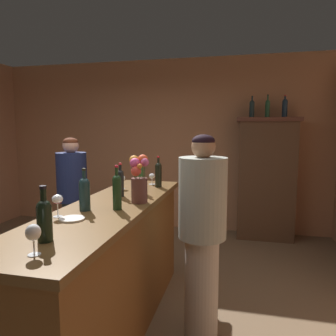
# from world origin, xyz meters

# --- Properties ---
(floor) EXTENTS (7.35, 7.35, 0.00)m
(floor) POSITION_xyz_m (0.00, 0.00, 0.00)
(floor) COLOR brown
(floor) RESTS_ON ground
(wall_back) EXTENTS (5.66, 0.12, 2.80)m
(wall_back) POSITION_xyz_m (0.00, 2.89, 1.40)
(wall_back) COLOR #B67B55
(wall_back) RESTS_ON ground
(bar_counter) EXTENTS (0.62, 2.39, 1.07)m
(bar_counter) POSITION_xyz_m (0.36, -0.05, 0.54)
(bar_counter) COLOR brown
(bar_counter) RESTS_ON ground
(display_cabinet) EXTENTS (0.91, 0.42, 1.83)m
(display_cabinet) POSITION_xyz_m (1.74, 2.58, 0.95)
(display_cabinet) COLOR #4E3423
(display_cabinet) RESTS_ON ground
(wine_bottle_rose) EXTENTS (0.08, 0.08, 0.30)m
(wine_bottle_rose) POSITION_xyz_m (0.36, -0.88, 1.20)
(wine_bottle_rose) COLOR black
(wine_bottle_rose) RESTS_ON bar_counter
(wine_bottle_chardonnay) EXTENTS (0.08, 0.08, 0.33)m
(wine_bottle_chardonnay) POSITION_xyz_m (0.44, 0.47, 1.22)
(wine_bottle_chardonnay) COLOR #2D5328
(wine_bottle_chardonnay) RESTS_ON bar_counter
(wine_bottle_pinot) EXTENTS (0.06, 0.06, 0.30)m
(wine_bottle_pinot) POSITION_xyz_m (0.33, 0.26, 1.20)
(wine_bottle_pinot) COLOR black
(wine_bottle_pinot) RESTS_ON bar_counter
(wine_bottle_syrah) EXTENTS (0.08, 0.08, 0.31)m
(wine_bottle_syrah) POSITION_xyz_m (0.26, -0.25, 1.20)
(wine_bottle_syrah) COLOR #162D30
(wine_bottle_syrah) RESTS_ON bar_counter
(wine_bottle_riesling) EXTENTS (0.07, 0.07, 0.33)m
(wine_bottle_riesling) POSITION_xyz_m (0.48, -0.17, 1.21)
(wine_bottle_riesling) COLOR #183218
(wine_bottle_riesling) RESTS_ON bar_counter
(wine_bottle_merlot) EXTENTS (0.07, 0.07, 0.32)m
(wine_bottle_merlot) POSITION_xyz_m (0.54, 0.78, 1.21)
(wine_bottle_merlot) COLOR black
(wine_bottle_merlot) RESTS_ON bar_counter
(wine_glass_front) EXTENTS (0.07, 0.07, 0.15)m
(wine_glass_front) POSITION_xyz_m (0.42, -1.05, 1.17)
(wine_glass_front) COLOR white
(wine_glass_front) RESTS_ON bar_counter
(wine_glass_mid) EXTENTS (0.07, 0.07, 0.12)m
(wine_glass_mid) POSITION_xyz_m (0.43, 0.91, 1.15)
(wine_glass_mid) COLOR white
(wine_glass_mid) RESTS_ON bar_counter
(wine_glass_rear) EXTENTS (0.07, 0.07, 0.14)m
(wine_glass_rear) POSITION_xyz_m (0.21, 0.60, 1.17)
(wine_glass_rear) COLOR white
(wine_glass_rear) RESTS_ON bar_counter
(wine_glass_spare) EXTENTS (0.07, 0.07, 0.15)m
(wine_glass_spare) POSITION_xyz_m (0.16, -0.45, 1.18)
(wine_glass_spare) COLOR white
(wine_glass_spare) RESTS_ON bar_counter
(flower_arrangement) EXTENTS (0.17, 0.17, 0.39)m
(flower_arrangement) POSITION_xyz_m (0.57, 0.07, 1.27)
(flower_arrangement) COLOR #552D28
(flower_arrangement) RESTS_ON bar_counter
(cheese_plate) EXTENTS (0.16, 0.16, 0.01)m
(cheese_plate) POSITION_xyz_m (0.29, -0.49, 1.08)
(cheese_plate) COLOR white
(cheese_plate) RESTS_ON bar_counter
(display_bottle_left) EXTENTS (0.07, 0.07, 0.32)m
(display_bottle_left) POSITION_xyz_m (1.50, 2.58, 1.98)
(display_bottle_left) COLOR #1D2F32
(display_bottle_left) RESTS_ON display_cabinet
(display_bottle_midleft) EXTENTS (0.07, 0.07, 0.33)m
(display_bottle_midleft) POSITION_xyz_m (1.73, 2.58, 1.98)
(display_bottle_midleft) COLOR #214B30
(display_bottle_midleft) RESTS_ON display_cabinet
(display_bottle_center) EXTENTS (0.08, 0.08, 0.32)m
(display_bottle_center) POSITION_xyz_m (1.97, 2.58, 1.98)
(display_bottle_center) COLOR #192C3E
(display_bottle_center) RESTS_ON display_cabinet
(patron_in_navy) EXTENTS (0.36, 0.36, 1.56)m
(patron_in_navy) POSITION_xyz_m (-0.61, 1.06, 0.85)
(patron_in_navy) COLOR #253033
(patron_in_navy) RESTS_ON ground
(bartender) EXTENTS (0.37, 0.37, 1.62)m
(bartender) POSITION_xyz_m (1.08, 0.09, 0.88)
(bartender) COLOR #AFA59B
(bartender) RESTS_ON ground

